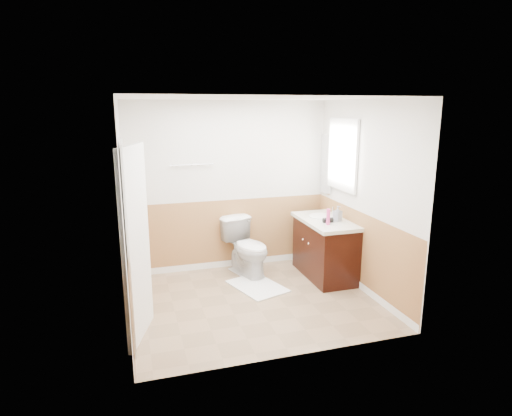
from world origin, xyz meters
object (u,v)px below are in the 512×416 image
object	(u,v)px
lotion_bottle	(328,217)
soap_dispenser	(338,213)
toilet	(247,247)
bath_mat	(257,286)
vanity_cabinet	(325,250)

from	to	relation	value
lotion_bottle	soap_dispenser	distance (m)	0.27
soap_dispenser	toilet	bearing A→B (deg)	156.78
toilet	soap_dispenser	world-z (taller)	soap_dispenser
bath_mat	lotion_bottle	size ratio (longest dim) A/B	3.64
toilet	lotion_bottle	xyz separation A→B (m)	(0.95, -0.66, 0.55)
toilet	bath_mat	world-z (taller)	toilet
bath_mat	vanity_cabinet	size ratio (longest dim) A/B	0.73
toilet	lotion_bottle	size ratio (longest dim) A/B	3.75
lotion_bottle	toilet	bearing A→B (deg)	145.36
toilet	vanity_cabinet	size ratio (longest dim) A/B	0.75
toilet	vanity_cabinet	distance (m)	1.12
bath_mat	lotion_bottle	distance (m)	1.35
vanity_cabinet	soap_dispenser	world-z (taller)	soap_dispenser
lotion_bottle	vanity_cabinet	bearing A→B (deg)	69.34
bath_mat	vanity_cabinet	bearing A→B (deg)	5.79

